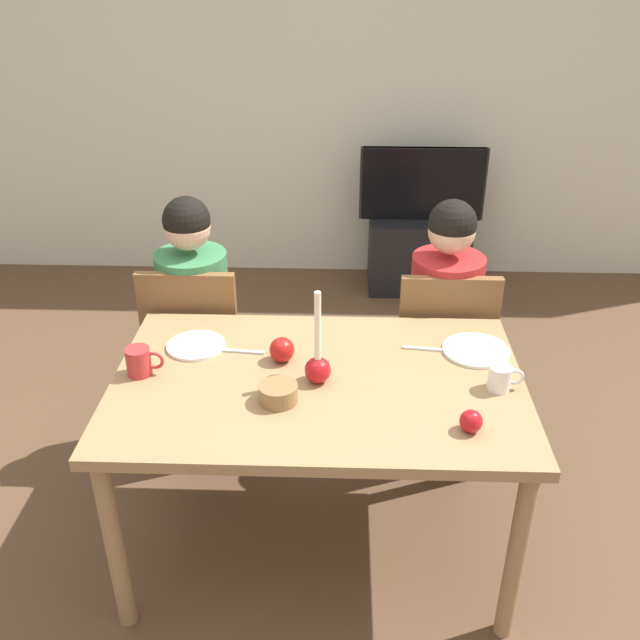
{
  "coord_description": "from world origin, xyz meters",
  "views": [
    {
      "loc": [
        0.08,
        -1.99,
        2.07
      ],
      "look_at": [
        0.0,
        0.2,
        0.87
      ],
      "focal_mm": 39.24,
      "sensor_mm": 36.0,
      "label": 1
    }
  ],
  "objects_px": {
    "bowl_walnuts": "(278,393)",
    "apple_near_candle": "(471,421)",
    "tv_stand": "(418,253)",
    "chair_left": "(197,345)",
    "plate_left": "(196,346)",
    "person_right_child": "(442,334)",
    "plate_right": "(476,350)",
    "mug_left": "(140,361)",
    "person_left_child": "(197,330)",
    "candle_centerpiece": "(316,364)",
    "dining_table": "(318,399)",
    "mug_right": "(501,378)",
    "chair_right": "(442,350)",
    "tv": "(423,184)",
    "apple_by_left_plate": "(282,350)"
  },
  "relations": [
    {
      "from": "dining_table",
      "to": "plate_right",
      "type": "relative_size",
      "value": 5.79
    },
    {
      "from": "chair_right",
      "to": "bowl_walnuts",
      "type": "xyz_separation_m",
      "value": [
        -0.63,
        -0.74,
        0.27
      ]
    },
    {
      "from": "mug_left",
      "to": "person_left_child",
      "type": "bearing_deg",
      "value": 84.77
    },
    {
      "from": "tv_stand",
      "to": "mug_right",
      "type": "xyz_separation_m",
      "value": [
        0.03,
        -2.34,
        0.55
      ]
    },
    {
      "from": "tv_stand",
      "to": "mug_right",
      "type": "height_order",
      "value": "mug_right"
    },
    {
      "from": "person_right_child",
      "to": "candle_centerpiece",
      "type": "height_order",
      "value": "person_right_child"
    },
    {
      "from": "dining_table",
      "to": "chair_left",
      "type": "distance_m",
      "value": 0.84
    },
    {
      "from": "chair_right",
      "to": "apple_by_left_plate",
      "type": "height_order",
      "value": "chair_right"
    },
    {
      "from": "candle_centerpiece",
      "to": "mug_right",
      "type": "relative_size",
      "value": 2.83
    },
    {
      "from": "person_left_child",
      "to": "plate_right",
      "type": "xyz_separation_m",
      "value": [
        1.12,
        -0.44,
        0.19
      ]
    },
    {
      "from": "apple_by_left_plate",
      "to": "candle_centerpiece",
      "type": "bearing_deg",
      "value": -45.11
    },
    {
      "from": "candle_centerpiece",
      "to": "dining_table",
      "type": "bearing_deg",
      "value": 70.17
    },
    {
      "from": "apple_by_left_plate",
      "to": "plate_right",
      "type": "bearing_deg",
      "value": 6.89
    },
    {
      "from": "person_right_child",
      "to": "chair_right",
      "type": "bearing_deg",
      "value": -90.0
    },
    {
      "from": "plate_right",
      "to": "apple_near_candle",
      "type": "height_order",
      "value": "apple_near_candle"
    },
    {
      "from": "bowl_walnuts",
      "to": "apple_by_left_plate",
      "type": "bearing_deg",
      "value": 91.9
    },
    {
      "from": "chair_left",
      "to": "mug_right",
      "type": "xyz_separation_m",
      "value": [
        1.16,
        -0.64,
        0.28
      ]
    },
    {
      "from": "tv_stand",
      "to": "bowl_walnuts",
      "type": "bearing_deg",
      "value": -105.95
    },
    {
      "from": "person_right_child",
      "to": "plate_right",
      "type": "relative_size",
      "value": 4.84
    },
    {
      "from": "chair_right",
      "to": "tv",
      "type": "height_order",
      "value": "tv"
    },
    {
      "from": "chair_left",
      "to": "bowl_walnuts",
      "type": "relative_size",
      "value": 7.07
    },
    {
      "from": "plate_left",
      "to": "chair_left",
      "type": "bearing_deg",
      "value": 103.12
    },
    {
      "from": "chair_left",
      "to": "apple_by_left_plate",
      "type": "relative_size",
      "value": 10.04
    },
    {
      "from": "plate_right",
      "to": "dining_table",
      "type": "bearing_deg",
      "value": -160.64
    },
    {
      "from": "bowl_walnuts",
      "to": "apple_by_left_plate",
      "type": "relative_size",
      "value": 1.42
    },
    {
      "from": "apple_near_candle",
      "to": "mug_left",
      "type": "bearing_deg",
      "value": 165.53
    },
    {
      "from": "bowl_walnuts",
      "to": "chair_left",
      "type": "bearing_deg",
      "value": 120.09
    },
    {
      "from": "bowl_walnuts",
      "to": "apple_near_candle",
      "type": "xyz_separation_m",
      "value": [
        0.6,
        -0.13,
        0.0
      ]
    },
    {
      "from": "chair_left",
      "to": "apple_near_candle",
      "type": "xyz_separation_m",
      "value": [
        1.03,
        -0.87,
        0.27
      ]
    },
    {
      "from": "chair_right",
      "to": "mug_right",
      "type": "bearing_deg",
      "value": -81.57
    },
    {
      "from": "chair_right",
      "to": "person_left_child",
      "type": "height_order",
      "value": "person_left_child"
    },
    {
      "from": "tv_stand",
      "to": "chair_left",
      "type": "bearing_deg",
      "value": -123.58
    },
    {
      "from": "person_left_child",
      "to": "tv_stand",
      "type": "bearing_deg",
      "value": 55.91
    },
    {
      "from": "person_right_child",
      "to": "candle_centerpiece",
      "type": "bearing_deg",
      "value": -128.26
    },
    {
      "from": "chair_right",
      "to": "candle_centerpiece",
      "type": "xyz_separation_m",
      "value": [
        -0.51,
        -0.62,
        0.31
      ]
    },
    {
      "from": "chair_left",
      "to": "plate_right",
      "type": "relative_size",
      "value": 3.72
    },
    {
      "from": "dining_table",
      "to": "tv_stand",
      "type": "xyz_separation_m",
      "value": [
        0.57,
        2.3,
        -0.43
      ]
    },
    {
      "from": "chair_left",
      "to": "tv_stand",
      "type": "bearing_deg",
      "value": 56.42
    },
    {
      "from": "plate_left",
      "to": "plate_right",
      "type": "relative_size",
      "value": 0.88
    },
    {
      "from": "candle_centerpiece",
      "to": "person_left_child",
      "type": "bearing_deg",
      "value": 129.97
    },
    {
      "from": "plate_left",
      "to": "plate_right",
      "type": "xyz_separation_m",
      "value": [
        1.02,
        0.0,
        0.0
      ]
    },
    {
      "from": "chair_left",
      "to": "person_left_child",
      "type": "xyz_separation_m",
      "value": [
        0.0,
        0.03,
        0.06
      ]
    },
    {
      "from": "apple_by_left_plate",
      "to": "tv_stand",
      "type": "bearing_deg",
      "value": 72.16
    },
    {
      "from": "tv_stand",
      "to": "plate_right",
      "type": "bearing_deg",
      "value": -90.16
    },
    {
      "from": "person_right_child",
      "to": "tv",
      "type": "relative_size",
      "value": 1.48
    },
    {
      "from": "person_right_child",
      "to": "apple_near_candle",
      "type": "height_order",
      "value": "person_right_child"
    },
    {
      "from": "chair_right",
      "to": "plate_left",
      "type": "height_order",
      "value": "chair_right"
    },
    {
      "from": "chair_right",
      "to": "mug_right",
      "type": "distance_m",
      "value": 0.71
    },
    {
      "from": "chair_left",
      "to": "apple_near_candle",
      "type": "distance_m",
      "value": 1.37
    },
    {
      "from": "mug_right",
      "to": "bowl_walnuts",
      "type": "distance_m",
      "value": 0.73
    }
  ]
}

